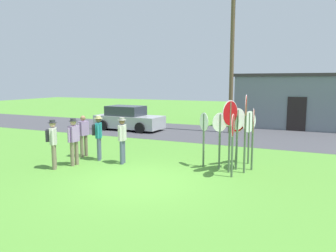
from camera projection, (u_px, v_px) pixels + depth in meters
name	position (u px, v px, depth m)	size (l,w,h in m)	color
ground_plane	(139.00, 182.00, 9.99)	(80.00, 80.00, 0.00)	#518E33
street_asphalt	(221.00, 134.00, 18.90)	(60.00, 6.40, 0.01)	#424247
building_background	(299.00, 100.00, 22.32)	(7.96, 5.45, 3.54)	slate
utility_pole	(232.00, 53.00, 18.87)	(1.80, 0.24, 8.99)	brown
parked_car_on_street	(128.00, 119.00, 20.57)	(4.37, 2.15, 1.51)	#A5A8AD
stop_sign_far_back	(230.00, 123.00, 10.80)	(0.32, 0.81, 2.44)	#51664C
stop_sign_leaning_left	(233.00, 134.00, 10.30)	(0.10, 0.74, 2.05)	#51664C
stop_sign_center_cluster	(220.00, 131.00, 11.28)	(0.39, 0.55, 1.99)	#51664C
stop_sign_tallest	(237.00, 128.00, 11.19)	(0.40, 0.65, 2.16)	#51664C
stop_sign_rear_left	(204.00, 130.00, 11.63)	(0.47, 0.48, 1.96)	#51664C
stop_sign_rear_right	(237.00, 130.00, 11.75)	(0.46, 0.62, 1.96)	#51664C
stop_sign_leaning_right	(249.00, 128.00, 12.01)	(0.37, 0.72, 1.98)	#51664C
stop_sign_nearest	(253.00, 128.00, 11.14)	(0.18, 0.87, 2.16)	#51664C
stop_sign_low_front	(246.00, 120.00, 10.73)	(0.11, 0.71, 2.63)	#51664C
person_in_teal	(83.00, 134.00, 13.20)	(0.28, 0.56, 1.69)	#7A6B56
person_in_dark_shirt	(98.00, 134.00, 12.65)	(0.46, 0.51, 1.74)	#4C5670
person_in_blue	(122.00, 138.00, 12.09)	(0.31, 0.55, 1.74)	#4C5670
person_near_signs	(74.00, 139.00, 11.83)	(0.32, 0.57, 1.74)	#7A6B56
person_on_left	(53.00, 141.00, 11.35)	(0.47, 0.48, 1.74)	#7A6B56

